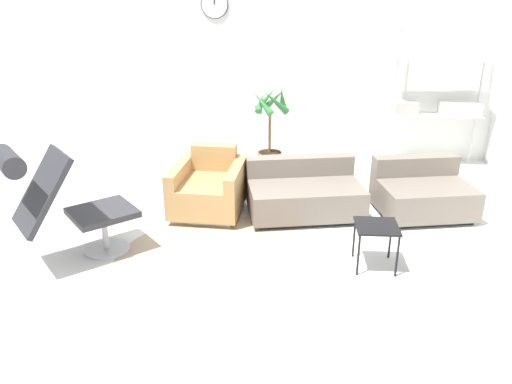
{
  "coord_description": "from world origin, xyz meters",
  "views": [
    {
      "loc": [
        0.59,
        -4.24,
        2.36
      ],
      "look_at": [
        0.28,
        0.23,
        0.55
      ],
      "focal_mm": 35.0,
      "sensor_mm": 36.0,
      "label": 1
    }
  ],
  "objects_px": {
    "lounge_chair": "(59,195)",
    "couch_second": "(422,194)",
    "couch_low": "(304,194)",
    "potted_plant": "(270,134)",
    "side_table": "(377,230)",
    "armchair_red": "(209,189)",
    "shelf_unit": "(445,92)"
  },
  "relations": [
    {
      "from": "couch_low",
      "to": "shelf_unit",
      "type": "height_order",
      "value": "shelf_unit"
    },
    {
      "from": "side_table",
      "to": "potted_plant",
      "type": "distance_m",
      "value": 2.91
    },
    {
      "from": "lounge_chair",
      "to": "shelf_unit",
      "type": "bearing_deg",
      "value": 85.56
    },
    {
      "from": "couch_low",
      "to": "couch_second",
      "type": "bearing_deg",
      "value": 173.62
    },
    {
      "from": "couch_second",
      "to": "side_table",
      "type": "xyz_separation_m",
      "value": [
        -0.71,
        -1.25,
        0.13
      ]
    },
    {
      "from": "lounge_chair",
      "to": "side_table",
      "type": "bearing_deg",
      "value": 51.06
    },
    {
      "from": "couch_second",
      "to": "armchair_red",
      "type": "bearing_deg",
      "value": -7.96
    },
    {
      "from": "couch_second",
      "to": "side_table",
      "type": "relative_size",
      "value": 2.71
    },
    {
      "from": "armchair_red",
      "to": "side_table",
      "type": "bearing_deg",
      "value": 150.07
    },
    {
      "from": "couch_low",
      "to": "potted_plant",
      "type": "xyz_separation_m",
      "value": [
        -0.45,
        1.55,
        0.27
      ]
    },
    {
      "from": "potted_plant",
      "to": "couch_second",
      "type": "bearing_deg",
      "value": -39.13
    },
    {
      "from": "lounge_chair",
      "to": "side_table",
      "type": "xyz_separation_m",
      "value": [
        2.84,
        0.1,
        -0.3
      ]
    },
    {
      "from": "armchair_red",
      "to": "couch_second",
      "type": "distance_m",
      "value": 2.41
    },
    {
      "from": "lounge_chair",
      "to": "couch_second",
      "type": "distance_m",
      "value": 3.83
    },
    {
      "from": "side_table",
      "to": "shelf_unit",
      "type": "relative_size",
      "value": 0.21
    },
    {
      "from": "lounge_chair",
      "to": "potted_plant",
      "type": "xyz_separation_m",
      "value": [
        1.77,
        2.8,
        -0.17
      ]
    },
    {
      "from": "shelf_unit",
      "to": "side_table",
      "type": "bearing_deg",
      "value": -113.97
    },
    {
      "from": "lounge_chair",
      "to": "armchair_red",
      "type": "bearing_deg",
      "value": 96.24
    },
    {
      "from": "armchair_red",
      "to": "potted_plant",
      "type": "distance_m",
      "value": 1.7
    },
    {
      "from": "armchair_red",
      "to": "couch_low",
      "type": "xyz_separation_m",
      "value": [
        1.08,
        0.01,
        -0.04
      ]
    },
    {
      "from": "lounge_chair",
      "to": "couch_low",
      "type": "height_order",
      "value": "lounge_chair"
    },
    {
      "from": "lounge_chair",
      "to": "potted_plant",
      "type": "height_order",
      "value": "potted_plant"
    },
    {
      "from": "armchair_red",
      "to": "couch_second",
      "type": "relative_size",
      "value": 0.84
    },
    {
      "from": "lounge_chair",
      "to": "couch_second",
      "type": "bearing_deg",
      "value": 69.84
    },
    {
      "from": "side_table",
      "to": "couch_second",
      "type": "bearing_deg",
      "value": 60.35
    },
    {
      "from": "lounge_chair",
      "to": "couch_low",
      "type": "relative_size",
      "value": 0.85
    },
    {
      "from": "armchair_red",
      "to": "lounge_chair",
      "type": "bearing_deg",
      "value": 51.07
    },
    {
      "from": "lounge_chair",
      "to": "armchair_red",
      "type": "distance_m",
      "value": 1.73
    },
    {
      "from": "lounge_chair",
      "to": "side_table",
      "type": "height_order",
      "value": "lounge_chair"
    },
    {
      "from": "couch_low",
      "to": "potted_plant",
      "type": "bearing_deg",
      "value": -84.56
    },
    {
      "from": "couch_second",
      "to": "shelf_unit",
      "type": "distance_m",
      "value": 2.03
    },
    {
      "from": "side_table",
      "to": "potted_plant",
      "type": "height_order",
      "value": "potted_plant"
    }
  ]
}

